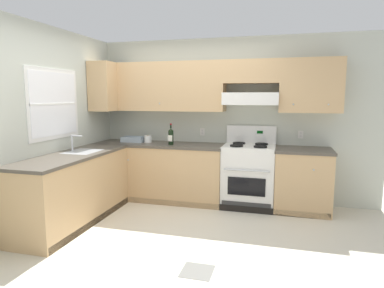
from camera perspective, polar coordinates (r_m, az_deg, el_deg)
ground_plane at (r=4.26m, az=-4.73°, el=-14.68°), size 7.04×7.04×0.00m
floor_accent_tile at (r=3.40m, az=0.90°, el=-20.85°), size 0.30×0.30×0.01m
wall_back at (r=5.30m, az=4.84°, el=6.26°), size 4.68×0.57×2.55m
wall_left at (r=4.91m, az=-21.78°, el=3.97°), size 0.47×4.00×2.55m
counter_back_run at (r=5.23m, az=0.78°, el=-5.12°), size 3.60×0.65×0.91m
counter_left_run at (r=4.66m, az=-19.43°, el=-7.12°), size 0.63×1.91×1.13m
stove at (r=5.10m, az=9.63°, el=-5.26°), size 0.76×0.62×1.20m
wine_bottle at (r=5.15m, az=-3.62°, el=1.35°), size 0.08×0.08×0.33m
bowl at (r=5.57m, az=-9.91°, el=0.67°), size 0.36×0.25×0.08m
paper_towel_roll at (r=5.45m, az=-7.53°, el=0.87°), size 0.12×0.12×0.12m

